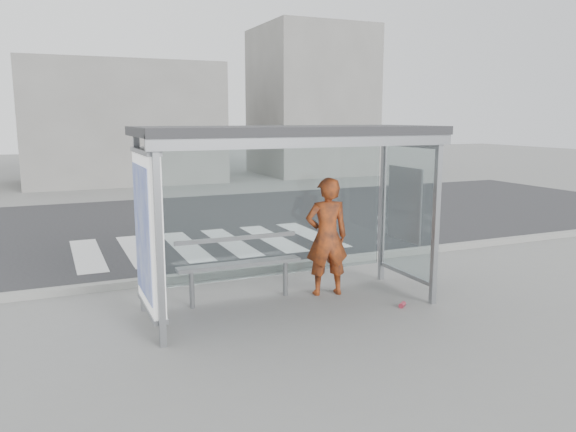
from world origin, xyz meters
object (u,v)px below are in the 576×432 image
(person, at_px, (327,237))
(bench, at_px, (240,264))
(bus_shelter, at_px, (265,173))
(soda_can, at_px, (402,305))

(person, xyz_separation_m, bench, (-1.35, 0.21, -0.34))
(person, distance_m, bench, 1.41)
(bus_shelter, relative_size, person, 2.31)
(person, height_order, bench, person)
(bus_shelter, xyz_separation_m, bench, (-0.22, 0.49, -1.41))
(bus_shelter, distance_m, person, 1.58)
(person, bearing_deg, soda_can, 137.18)
(person, bearing_deg, bus_shelter, 25.22)
(bench, bearing_deg, person, -8.86)
(person, height_order, soda_can, person)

